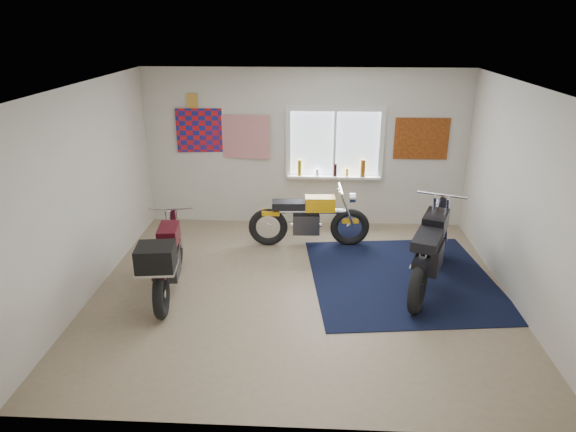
# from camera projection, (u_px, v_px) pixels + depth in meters

# --- Properties ---
(ground) EXTENTS (5.50, 5.50, 0.00)m
(ground) POSITION_uv_depth(u_px,v_px,m) (300.00, 290.00, 6.94)
(ground) COLOR #9E896B
(ground) RESTS_ON ground
(room_shell) EXTENTS (5.50, 5.50, 5.50)m
(room_shell) POSITION_uv_depth(u_px,v_px,m) (301.00, 174.00, 6.35)
(room_shell) COLOR white
(room_shell) RESTS_ON ground
(navy_rug) EXTENTS (2.77, 2.86, 0.01)m
(navy_rug) POSITION_uv_depth(u_px,v_px,m) (402.00, 278.00, 7.25)
(navy_rug) COLOR black
(navy_rug) RESTS_ON ground
(window_assembly) EXTENTS (1.66, 0.17, 1.26)m
(window_assembly) POSITION_uv_depth(u_px,v_px,m) (334.00, 148.00, 8.72)
(window_assembly) COLOR white
(window_assembly) RESTS_ON room_shell
(oil_bottles) EXTENTS (1.16, 0.09, 0.30)m
(oil_bottles) POSITION_uv_depth(u_px,v_px,m) (338.00, 169.00, 8.78)
(oil_bottles) COLOR #966F15
(oil_bottles) RESTS_ON window_assembly
(flag_display) EXTENTS (1.60, 0.10, 1.17)m
(flag_display) POSITION_uv_depth(u_px,v_px,m) (192.00, 101.00, 8.57)
(flag_display) COLOR red
(flag_display) RESTS_ON room_shell
(triumph_poster) EXTENTS (0.90, 0.03, 0.70)m
(triumph_poster) POSITION_uv_depth(u_px,v_px,m) (421.00, 139.00, 8.60)
(triumph_poster) COLOR #A54C14
(triumph_poster) RESTS_ON room_shell
(yellow_triumph) EXTENTS (1.94, 0.58, 0.98)m
(yellow_triumph) POSITION_uv_depth(u_px,v_px,m) (309.00, 220.00, 8.18)
(yellow_triumph) COLOR black
(yellow_triumph) RESTS_ON ground
(black_chrome_bike) EXTENTS (1.02, 2.14, 1.15)m
(black_chrome_bike) POSITION_uv_depth(u_px,v_px,m) (430.00, 251.00, 6.91)
(black_chrome_bike) COLOR black
(black_chrome_bike) RESTS_ON navy_rug
(maroon_tourer) EXTENTS (0.69, 1.98, 1.01)m
(maroon_tourer) POSITION_uv_depth(u_px,v_px,m) (166.00, 260.00, 6.63)
(maroon_tourer) COLOR black
(maroon_tourer) RESTS_ON ground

